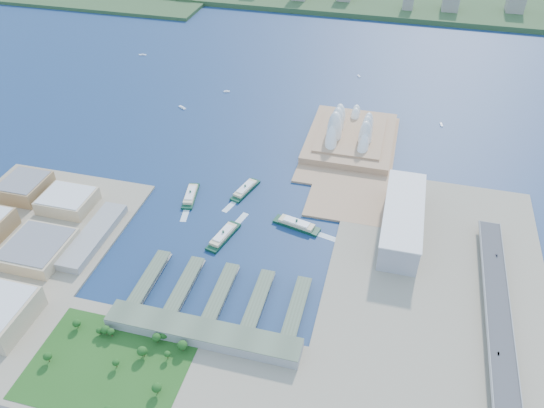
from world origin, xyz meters
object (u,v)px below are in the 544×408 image
(car_b, at_px, (499,354))
(ferry_b, at_px, (245,188))
(ferry_a, at_px, (190,194))
(toaster_building, at_px, (402,220))
(car_c, at_px, (497,255))
(ferry_c, at_px, (223,234))
(ferry_d, at_px, (297,223))
(opera_house, at_px, (352,124))

(car_b, bearing_deg, ferry_b, 146.65)
(ferry_a, distance_m, car_b, 418.21)
(toaster_building, xyz_separation_m, car_c, (109.00, -30.97, -4.98))
(ferry_a, distance_m, car_c, 389.61)
(ferry_c, distance_m, ferry_d, 93.11)
(ferry_a, relative_size, ferry_b, 1.00)
(ferry_c, height_order, ferry_d, ferry_d)
(opera_house, xyz_separation_m, ferry_d, (-37.11, -221.40, -26.26))
(opera_house, height_order, ferry_d, opera_house)
(toaster_building, xyz_separation_m, car_b, (101.00, -171.76, -5.02))
(opera_house, height_order, ferry_c, opera_house)
(ferry_b, bearing_deg, car_c, 4.14)
(car_c, bearing_deg, ferry_c, 6.12)
(ferry_c, bearing_deg, ferry_a, -30.46)
(ferry_c, height_order, car_b, car_b)
(car_c, bearing_deg, ferry_d, -2.32)
(ferry_d, height_order, car_c, car_c)
(ferry_b, bearing_deg, ferry_c, -73.27)
(ferry_b, xyz_separation_m, car_c, (320.33, -64.76, 10.17))
(opera_house, distance_m, ferry_c, 291.93)
(opera_house, relative_size, toaster_building, 1.16)
(ferry_b, bearing_deg, opera_house, 69.44)
(toaster_building, distance_m, car_c, 113.42)
(ferry_b, height_order, ferry_c, ferry_c)
(opera_house, distance_m, toaster_building, 219.62)
(ferry_a, bearing_deg, car_b, -34.82)
(ferry_d, bearing_deg, car_c, -78.81)
(opera_house, bearing_deg, ferry_b, -126.13)
(ferry_b, xyz_separation_m, car_b, (312.33, -205.55, 10.14))
(ferry_d, xyz_separation_m, car_b, (228.11, -150.36, 9.74))
(ferry_d, bearing_deg, ferry_c, 131.53)
(car_c, bearing_deg, ferry_b, -11.43)
(opera_house, xyz_separation_m, toaster_building, (90.00, -200.00, -11.50))
(ferry_a, xyz_separation_m, car_c, (388.03, -33.49, 10.18))
(ferry_b, bearing_deg, ferry_a, -139.64)
(car_c, bearing_deg, toaster_building, -15.86)
(ferry_a, xyz_separation_m, ferry_d, (151.92, -23.92, 0.40))
(car_b, bearing_deg, toaster_building, 120.46)
(ferry_b, relative_size, ferry_c, 0.95)
(toaster_building, xyz_separation_m, ferry_a, (-279.03, 2.52, -15.16))
(ferry_a, height_order, ferry_b, ferry_b)
(ferry_a, bearing_deg, opera_house, 36.07)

